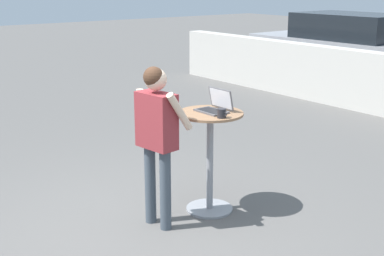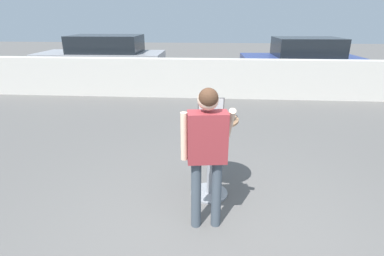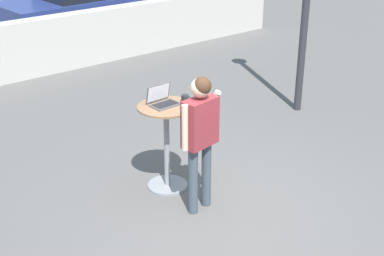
{
  "view_description": "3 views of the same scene",
  "coord_description": "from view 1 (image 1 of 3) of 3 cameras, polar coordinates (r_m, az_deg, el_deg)",
  "views": [
    {
      "loc": [
        3.99,
        -2.48,
        2.37
      ],
      "look_at": [
        0.05,
        0.55,
        0.99
      ],
      "focal_mm": 50.0,
      "sensor_mm": 36.0,
      "label": 1
    },
    {
      "loc": [
        -0.04,
        -2.59,
        2.24
      ],
      "look_at": [
        -0.27,
        0.48,
        1.09
      ],
      "focal_mm": 28.0,
      "sensor_mm": 36.0,
      "label": 2
    },
    {
      "loc": [
        -3.54,
        -3.74,
        3.37
      ],
      "look_at": [
        -0.1,
        0.37,
        0.97
      ],
      "focal_mm": 50.0,
      "sensor_mm": 36.0,
      "label": 3
    }
  ],
  "objects": [
    {
      "name": "laptop",
      "position": [
        5.45,
        2.47,
        2.32
      ],
      "size": [
        0.34,
        0.27,
        0.23
      ],
      "color": "#515156",
      "rests_on": "cafe_table"
    },
    {
      "name": "cafe_table",
      "position": [
        5.54,
        1.93,
        -2.46
      ],
      "size": [
        0.68,
        0.68,
        1.07
      ],
      "color": "gray",
      "rests_on": "ground_plane"
    },
    {
      "name": "ground_plane",
      "position": [
        5.26,
        -5.22,
        -11.29
      ],
      "size": [
        50.0,
        50.0,
        0.0
      ],
      "primitive_type": "plane",
      "color": "#5B5956"
    },
    {
      "name": "standing_person",
      "position": [
        5.09,
        -3.8,
        0.01
      ],
      "size": [
        0.55,
        0.39,
        1.6
      ],
      "color": "#424C56",
      "rests_on": "ground_plane"
    },
    {
      "name": "parked_car_further_down",
      "position": [
        13.81,
        15.85,
        8.45
      ],
      "size": [
        4.6,
        2.08,
        1.59
      ],
      "color": "#9E9EA3",
      "rests_on": "ground_plane"
    },
    {
      "name": "coffee_mug",
      "position": [
        5.2,
        3.18,
        1.58
      ],
      "size": [
        0.12,
        0.09,
        0.09
      ],
      "color": "#232328",
      "rests_on": "cafe_table"
    }
  ]
}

